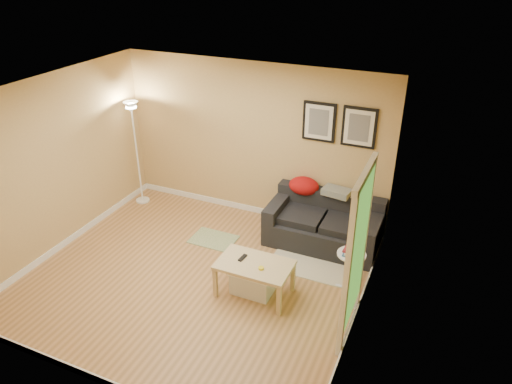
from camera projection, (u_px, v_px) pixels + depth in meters
floor at (196, 277)px, 6.64m from camera, size 4.50×4.50×0.00m
ceiling at (183, 95)px, 5.44m from camera, size 4.50×4.50×0.00m
wall_back at (253, 142)px, 7.66m from camera, size 4.50×0.00×4.50m
wall_front at (80, 287)px, 4.42m from camera, size 4.50×0.00×4.50m
wall_left at (55, 166)px, 6.84m from camera, size 0.00×4.00×4.00m
wall_right at (366, 233)px, 5.24m from camera, size 0.00×4.00×4.00m
baseboard_back at (253, 209)px, 8.23m from camera, size 4.50×0.02×0.10m
baseboard_front at (101, 380)px, 5.00m from camera, size 4.50×0.02×0.10m
baseboard_left at (71, 238)px, 7.42m from camera, size 0.02×4.00×0.10m
baseboard_right at (354, 319)px, 5.82m from camera, size 0.02×4.00×0.10m
sofa at (324, 222)px, 7.22m from camera, size 1.70×0.90×0.75m
red_throw at (304, 186)px, 7.44m from camera, size 0.48×0.36×0.28m
plaid_throw at (337, 192)px, 7.23m from camera, size 0.45×0.32×0.10m
framed_print_left at (319, 122)px, 7.02m from camera, size 0.50×0.04×0.60m
framed_print_right at (359, 127)px, 6.81m from camera, size 0.50×0.04×0.60m
area_rug at (315, 262)px, 6.93m from camera, size 1.25×0.85×0.01m
green_runner at (213, 239)px, 7.47m from camera, size 0.70×0.50×0.01m
coffee_table at (254, 278)px, 6.22m from camera, size 1.02×0.69×0.48m
remote_control at (243, 258)px, 6.20m from camera, size 0.07×0.16×0.02m
tape_roll at (261, 268)px, 5.99m from camera, size 0.07×0.07×0.03m
storage_bin at (253, 281)px, 6.29m from camera, size 0.55×0.40×0.34m
side_table at (350, 272)px, 6.27m from camera, size 0.38×0.38×0.58m
book_stack at (351, 251)px, 6.12m from camera, size 0.24×0.28×0.08m
floor_lamp at (137, 156)px, 8.19m from camera, size 0.24×0.24×1.86m
doorway at (356, 260)px, 5.26m from camera, size 0.12×1.01×2.13m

